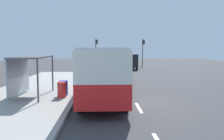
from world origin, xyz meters
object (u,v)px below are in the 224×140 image
Objects in this scene: traffic_light_near_side at (143,48)px; bus_shelter at (27,66)px; bus at (102,69)px; recycling_bin_red at (62,90)px; traffic_light_far_side at (96,48)px; sedan_near at (122,59)px; white_van at (129,60)px; recycling_bin_blue at (64,88)px.

traffic_light_near_side is 1.20× the size of bus_shelter.
bus reaches higher than recycling_bin_red.
traffic_light_far_side is at bearing 87.91° from recycling_bin_red.
sedan_near is 38.96m from recycling_bin_red.
traffic_light_far_side is (-5.40, -8.16, 2.43)m from sedan_near.
bus is 4.73m from bus_shelter.
white_van is 7.90m from traffic_light_near_side.
traffic_light_far_side reaches higher than recycling_bin_blue.
traffic_light_near_side is 31.33m from bus_shelter.
white_van is at bearing -90.37° from sedan_near.
sedan_near is at bearing 83.89° from bus.
recycling_bin_blue is 0.24× the size of bus_shelter.
sedan_near is 0.93× the size of traffic_light_far_side.
traffic_light_near_side is at bearing -5.31° from traffic_light_far_side.
traffic_light_far_side reaches higher than white_van.
recycling_bin_red is at bearing -108.23° from traffic_light_near_side.
white_van is 5.55× the size of recycling_bin_blue.
traffic_light_far_side is at bearing 92.71° from bus.
bus is 2.91m from recycling_bin_red.
traffic_light_near_side is at bearing 71.77° from recycling_bin_red.
recycling_bin_red is at bearing -90.00° from recycling_bin_blue.
bus reaches higher than white_van.
recycling_bin_blue is at bearing 5.17° from bus_shelter.
traffic_light_far_side is at bearing 87.87° from recycling_bin_blue.
recycling_bin_blue is 30.45m from traffic_light_near_side.
bus is 11.61× the size of recycling_bin_red.
bus is at bearing -104.19° from traffic_light_near_side.
bus_shelter is at bearing -174.81° from bus.
recycling_bin_blue is at bearing -108.64° from traffic_light_near_side.
white_van is (3.91, 21.60, -0.50)m from bus.
traffic_light_far_side is (1.10, 29.56, 2.56)m from recycling_bin_blue.
recycling_bin_red is 1.00× the size of recycling_bin_blue.
traffic_light_far_side reaches higher than bus.
sedan_near is 10.08m from traffic_light_far_side.
bus is 2.76× the size of bus_shelter.
white_van is 1.32× the size of bus_shelter.
bus is at bearing 5.21° from recycling_bin_blue.
recycling_bin_red is at bearing -12.73° from bus_shelter.
recycling_bin_red is (-2.49, -0.93, -1.19)m from bus.
sedan_near is at bearing 80.22° from recycling_bin_blue.
bus reaches higher than sedan_near.
white_van is 1.18× the size of sedan_near.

